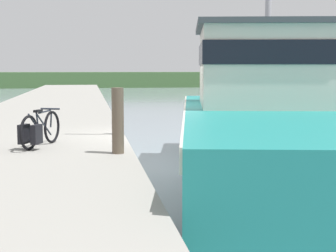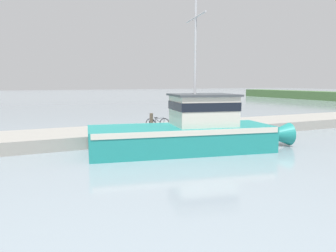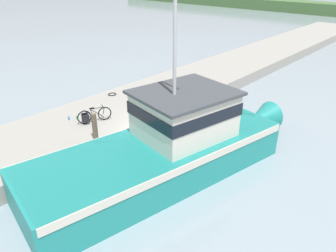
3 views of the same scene
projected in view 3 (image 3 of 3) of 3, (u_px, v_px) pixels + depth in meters
ground_plane at (151, 142)px, 16.47m from camera, size 320.00×320.00×0.00m
dock_pier at (109, 117)px, 18.25m from camera, size 5.08×80.00×0.81m
fishing_boat_main at (169, 145)px, 13.57m from camera, size 5.80×13.26×9.48m
bicycle_touring at (92, 116)px, 16.53m from camera, size 0.80×1.65×0.79m
mooring_post at (95, 127)px, 14.77m from camera, size 0.23×0.23×1.28m
hose_coil at (112, 94)px, 20.23m from camera, size 0.51×0.51×0.05m
water_bottle_by_bike at (69, 118)px, 16.89m from camera, size 0.08×0.08×0.19m
water_bottle_on_curb at (77, 118)px, 16.97m from camera, size 0.08×0.08×0.18m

